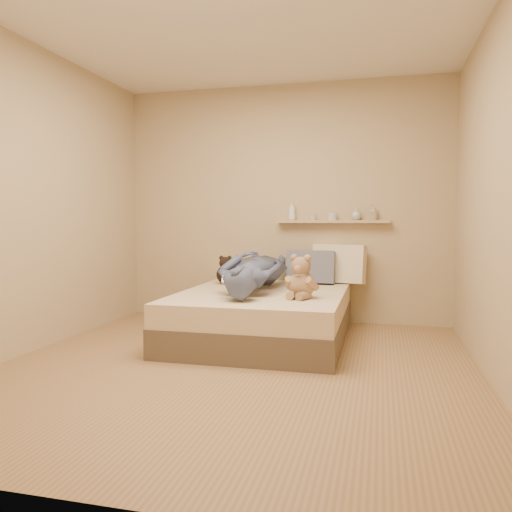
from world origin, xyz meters
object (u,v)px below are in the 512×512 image
(wall_shelf, at_px, (333,222))
(pillow_grey, at_px, (311,267))
(bed, at_px, (263,315))
(teddy_bear, at_px, (301,280))
(game_console, at_px, (233,279))
(pillow_cream, at_px, (339,264))
(person, at_px, (254,270))
(dark_plush, at_px, (226,272))

(wall_shelf, bearing_deg, pillow_grey, -132.76)
(bed, xyz_separation_m, teddy_bear, (0.40, -0.32, 0.38))
(game_console, relative_size, wall_shelf, 0.17)
(pillow_grey, bearing_deg, bed, -116.73)
(game_console, distance_m, wall_shelf, 1.64)
(game_console, bearing_deg, wall_shelf, 63.56)
(game_console, distance_m, pillow_grey, 1.28)
(pillow_cream, bearing_deg, person, -133.89)
(game_console, xyz_separation_m, pillow_cream, (0.78, 1.32, 0.04))
(pillow_cream, height_order, pillow_grey, pillow_cream)
(game_console, relative_size, pillow_grey, 0.40)
(teddy_bear, bearing_deg, person, 142.91)
(dark_plush, xyz_separation_m, wall_shelf, (1.06, 0.46, 0.52))
(wall_shelf, bearing_deg, game_console, -116.44)
(bed, distance_m, dark_plush, 0.76)
(bed, height_order, dark_plush, dark_plush)
(person, bearing_deg, teddy_bear, 139.59)
(dark_plush, distance_m, wall_shelf, 1.27)
(bed, distance_m, pillow_grey, 0.87)
(wall_shelf, bearing_deg, bed, -121.18)
(dark_plush, height_order, pillow_cream, pillow_cream)
(wall_shelf, bearing_deg, person, -127.88)
(game_console, height_order, teddy_bear, teddy_bear)
(bed, bearing_deg, pillow_grey, 63.27)
(pillow_cream, xyz_separation_m, pillow_grey, (-0.28, -0.14, -0.03))
(pillow_cream, relative_size, wall_shelf, 0.46)
(pillow_cream, relative_size, person, 0.35)
(game_console, bearing_deg, pillow_grey, 67.31)
(bed, relative_size, pillow_cream, 3.45)
(teddy_bear, distance_m, wall_shelf, 1.33)
(dark_plush, relative_size, wall_shelf, 0.25)
(bed, bearing_deg, person, 148.90)
(dark_plush, distance_m, pillow_cream, 1.20)
(teddy_bear, bearing_deg, game_console, -162.60)
(bed, relative_size, pillow_grey, 3.80)
(bed, distance_m, wall_shelf, 1.38)
(bed, distance_m, teddy_bear, 0.64)
(game_console, height_order, pillow_grey, pillow_grey)
(person, height_order, wall_shelf, wall_shelf)
(dark_plush, bearing_deg, pillow_cream, 18.68)
(pillow_grey, xyz_separation_m, wall_shelf, (0.20, 0.22, 0.48))
(game_console, distance_m, person, 0.56)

